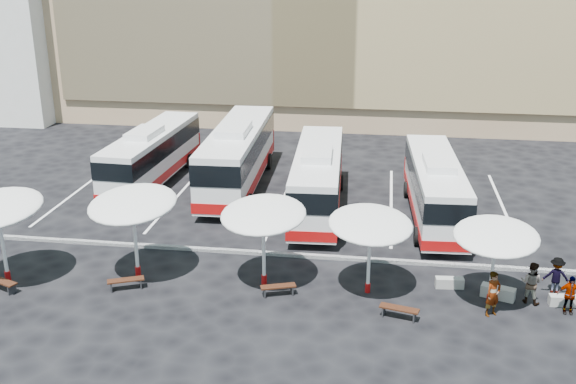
# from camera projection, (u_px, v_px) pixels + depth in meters

# --- Properties ---
(ground) EXTENTS (120.00, 120.00, 0.00)m
(ground) POSITION_uv_depth(u_px,v_px,m) (256.00, 259.00, 30.32)
(ground) COLOR black
(ground) RESTS_ON ground
(curb_divider) EXTENTS (34.00, 0.25, 0.15)m
(curb_divider) POSITION_uv_depth(u_px,v_px,m) (258.00, 253.00, 30.76)
(curb_divider) COLOR black
(curb_divider) RESTS_ON ground
(bay_lines) EXTENTS (24.15, 12.00, 0.01)m
(bay_lines) POSITION_uv_depth(u_px,v_px,m) (283.00, 198.00, 37.77)
(bay_lines) COLOR white
(bay_lines) RESTS_ON ground
(bus_0) EXTENTS (2.94, 11.00, 3.46)m
(bus_0) POSITION_uv_depth(u_px,v_px,m) (152.00, 154.00, 39.96)
(bus_0) COLOR silver
(bus_0) RESTS_ON ground
(bus_1) EXTENTS (3.18, 12.41, 3.91)m
(bus_1) POSITION_uv_depth(u_px,v_px,m) (238.00, 154.00, 39.11)
(bus_1) COLOR silver
(bus_1) RESTS_ON ground
(bus_2) EXTENTS (3.05, 11.36, 3.57)m
(bus_2) POSITION_uv_depth(u_px,v_px,m) (318.00, 177.00, 35.59)
(bus_2) COLOR silver
(bus_2) RESTS_ON ground
(bus_3) EXTENTS (2.94, 10.87, 3.41)m
(bus_3) POSITION_uv_depth(u_px,v_px,m) (435.00, 186.00, 34.43)
(bus_3) COLOR silver
(bus_3) RESTS_ON ground
(sunshade_1) EXTENTS (4.52, 4.56, 3.84)m
(sunshade_1) POSITION_uv_depth(u_px,v_px,m) (133.00, 204.00, 27.65)
(sunshade_1) COLOR silver
(sunshade_1) RESTS_ON ground
(sunshade_2) EXTENTS (4.19, 4.22, 3.64)m
(sunshade_2) POSITION_uv_depth(u_px,v_px,m) (263.00, 215.00, 27.00)
(sunshade_2) COLOR silver
(sunshade_2) RESTS_ON ground
(sunshade_3) EXTENTS (4.22, 4.25, 3.49)m
(sunshade_3) POSITION_uv_depth(u_px,v_px,m) (370.00, 225.00, 26.36)
(sunshade_3) COLOR silver
(sunshade_3) RESTS_ON ground
(sunshade_4) EXTENTS (3.69, 3.72, 3.37)m
(sunshade_4) POSITION_uv_depth(u_px,v_px,m) (496.00, 236.00, 25.50)
(sunshade_4) COLOR silver
(sunshade_4) RESTS_ON ground
(wood_bench_0) EXTENTS (1.52, 0.93, 0.45)m
(wood_bench_0) POSITION_uv_depth(u_px,v_px,m) (2.00, 283.00, 27.37)
(wood_bench_0) COLOR black
(wood_bench_0) RESTS_ON ground
(wood_bench_1) EXTENTS (1.51, 0.95, 0.45)m
(wood_bench_1) POSITION_uv_depth(u_px,v_px,m) (126.00, 282.00, 27.47)
(wood_bench_1) COLOR black
(wood_bench_1) RESTS_ON ground
(wood_bench_2) EXTENTS (1.46, 0.82, 0.43)m
(wood_bench_2) POSITION_uv_depth(u_px,v_px,m) (278.00, 288.00, 26.98)
(wood_bench_2) COLOR black
(wood_bench_2) RESTS_ON ground
(wood_bench_3) EXTENTS (1.53, 0.74, 0.45)m
(wood_bench_3) POSITION_uv_depth(u_px,v_px,m) (399.00, 310.00, 25.27)
(wood_bench_3) COLOR black
(wood_bench_3) RESTS_ON ground
(conc_bench_0) EXTENTS (1.17, 0.48, 0.43)m
(conc_bench_0) POSITION_uv_depth(u_px,v_px,m) (450.00, 283.00, 27.66)
(conc_bench_0) COLOR gray
(conc_bench_0) RESTS_ON ground
(conc_bench_1) EXTENTS (1.38, 0.86, 0.49)m
(conc_bench_1) POSITION_uv_depth(u_px,v_px,m) (498.00, 292.00, 26.80)
(conc_bench_1) COLOR gray
(conc_bench_1) RESTS_ON ground
(conc_bench_2) EXTENTS (1.13, 0.43, 0.42)m
(conc_bench_2) POSITION_uv_depth(u_px,v_px,m) (564.00, 300.00, 26.26)
(conc_bench_2) COLOR gray
(conc_bench_2) RESTS_ON ground
(passenger_0) EXTENTS (0.79, 0.74, 1.80)m
(passenger_0) POSITION_uv_depth(u_px,v_px,m) (493.00, 294.00, 25.32)
(passenger_0) COLOR black
(passenger_0) RESTS_ON ground
(passenger_1) EXTENTS (1.04, 0.95, 1.72)m
(passenger_1) POSITION_uv_depth(u_px,v_px,m) (532.00, 283.00, 26.23)
(passenger_1) COLOR black
(passenger_1) RESTS_ON ground
(passenger_2) EXTENTS (0.92, 0.39, 1.55)m
(passenger_2) POSITION_uv_depth(u_px,v_px,m) (570.00, 295.00, 25.51)
(passenger_2) COLOR black
(passenger_2) RESTS_ON ground
(passenger_3) EXTENTS (1.06, 0.66, 1.58)m
(passenger_3) POSITION_uv_depth(u_px,v_px,m) (556.00, 276.00, 26.98)
(passenger_3) COLOR black
(passenger_3) RESTS_ON ground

